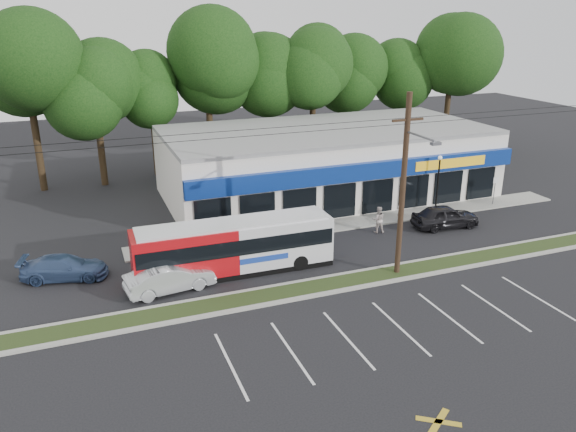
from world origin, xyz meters
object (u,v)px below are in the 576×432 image
(sign_post, at_px, (495,186))
(car_silver, at_px, (170,277))
(car_dark, at_px, (445,216))
(car_blue, at_px, (64,267))
(pedestrian_a, at_px, (401,211))
(pedestrian_b, at_px, (378,220))
(lamp_post, at_px, (438,177))
(metrobus, at_px, (234,246))
(utility_pole, at_px, (401,181))

(sign_post, height_order, car_silver, sign_post)
(car_dark, relative_size, car_silver, 0.99)
(car_blue, bearing_deg, sign_post, -73.55)
(pedestrian_a, xyz_separation_m, pedestrian_b, (-2.31, -0.97, 0.00))
(lamp_post, bearing_deg, sign_post, -2.58)
(lamp_post, distance_m, sign_post, 5.13)
(car_dark, height_order, car_silver, car_dark)
(car_silver, bearing_deg, sign_post, -86.78)
(car_silver, bearing_deg, metrobus, -83.41)
(car_dark, bearing_deg, pedestrian_a, 58.26)
(lamp_post, xyz_separation_m, metrobus, (-16.35, -4.30, -1.09))
(utility_pole, distance_m, sign_post, 15.71)
(lamp_post, distance_m, pedestrian_a, 4.08)
(metrobus, xyz_separation_m, car_dark, (15.19, 1.58, -0.80))
(utility_pole, distance_m, car_silver, 13.10)
(lamp_post, height_order, sign_post, lamp_post)
(metrobus, bearing_deg, car_dark, 6.96)
(car_silver, relative_size, car_blue, 1.01)
(utility_pole, bearing_deg, car_dark, 36.33)
(utility_pole, distance_m, metrobus, 9.71)
(metrobus, height_order, car_dark, metrobus)
(lamp_post, relative_size, metrobus, 0.38)
(lamp_post, height_order, metrobus, lamp_post)
(sign_post, xyz_separation_m, metrobus, (-21.35, -4.08, 0.02))
(lamp_post, relative_size, pedestrian_b, 2.37)
(sign_post, xyz_separation_m, pedestrian_b, (-10.86, -1.69, -0.66))
(car_blue, relative_size, pedestrian_b, 2.54)
(sign_post, distance_m, car_dark, 6.69)
(metrobus, distance_m, pedestrian_b, 10.78)
(car_dark, xyz_separation_m, pedestrian_b, (-4.70, 0.81, 0.12))
(pedestrian_a, bearing_deg, pedestrian_b, 13.13)
(lamp_post, height_order, car_silver, lamp_post)
(pedestrian_a, height_order, pedestrian_b, pedestrian_b)
(lamp_post, bearing_deg, car_dark, -113.11)
(utility_pole, distance_m, car_dark, 9.86)
(utility_pole, distance_m, lamp_post, 11.67)
(utility_pole, height_order, car_blue, utility_pole)
(lamp_post, relative_size, sign_post, 1.91)
(lamp_post, distance_m, car_silver, 20.91)
(sign_post, bearing_deg, utility_pole, -149.85)
(car_dark, relative_size, pedestrian_b, 2.55)
(sign_post, distance_m, car_silver, 25.66)
(lamp_post, bearing_deg, car_silver, -165.25)
(car_dark, bearing_deg, lamp_post, -18.19)
(sign_post, xyz_separation_m, car_silver, (-25.14, -5.07, -0.80))
(utility_pole, distance_m, car_blue, 18.74)
(car_silver, distance_m, pedestrian_a, 17.15)
(metrobus, xyz_separation_m, car_blue, (-8.90, 2.50, -0.92))
(car_blue, bearing_deg, lamp_post, -72.46)
(utility_pole, relative_size, sign_post, 22.47)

